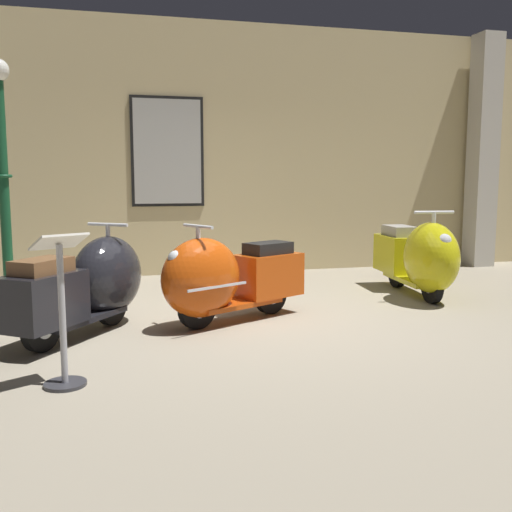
% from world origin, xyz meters
% --- Properties ---
extents(ground_plane, '(60.00, 60.00, 0.00)m').
position_xyz_m(ground_plane, '(0.00, 0.00, 0.00)').
color(ground_plane, gray).
extents(showroom_back_wall, '(18.00, 0.63, 3.57)m').
position_xyz_m(showroom_back_wall, '(0.14, 3.22, 1.79)').
color(showroom_back_wall, '#CCB784').
rests_on(showroom_back_wall, ground).
extents(scooter_0, '(1.29, 1.55, 0.97)m').
position_xyz_m(scooter_0, '(-1.65, 0.08, 0.44)').
color(scooter_0, black).
rests_on(scooter_0, ground).
extents(scooter_1, '(1.60, 1.12, 0.96)m').
position_xyz_m(scooter_1, '(-0.44, 0.12, 0.44)').
color(scooter_1, black).
rests_on(scooter_1, ground).
extents(scooter_2, '(0.62, 1.71, 1.03)m').
position_xyz_m(scooter_2, '(2.01, 0.80, 0.47)').
color(scooter_2, black).
rests_on(scooter_2, ground).
extents(lamppost, '(0.28, 0.28, 2.63)m').
position_xyz_m(lamppost, '(-2.56, 1.57, 1.30)').
color(lamppost, '#144728').
rests_on(lamppost, ground).
extents(info_stanchion, '(0.39, 0.35, 1.02)m').
position_xyz_m(info_stanchion, '(-1.78, -1.29, 0.42)').
color(info_stanchion, '#333338').
rests_on(info_stanchion, ground).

